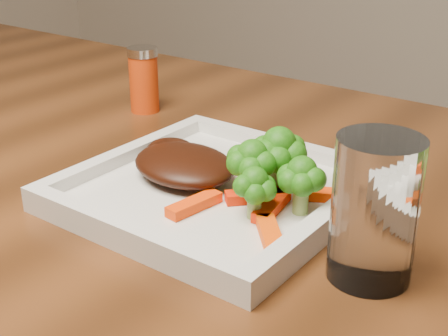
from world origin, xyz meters
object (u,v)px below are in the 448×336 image
Objects in this scene: plate at (216,193)px; steak at (184,165)px; drinking_glass at (374,210)px; spice_shaker at (144,80)px.

steak is (-0.04, 0.00, 0.02)m from plate.
steak is at bearing 170.46° from drinking_glass.
drinking_glass is (0.23, -0.04, 0.03)m from steak.
spice_shaker is at bearing 142.26° from steak.
drinking_glass reaches higher than steak.
spice_shaker is (-0.25, 0.16, 0.04)m from plate.
spice_shaker reaches higher than steak.
steak is 1.30× the size of spice_shaker.
plate is at bearing -32.95° from spice_shaker.
steak is at bearing 179.10° from plate.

